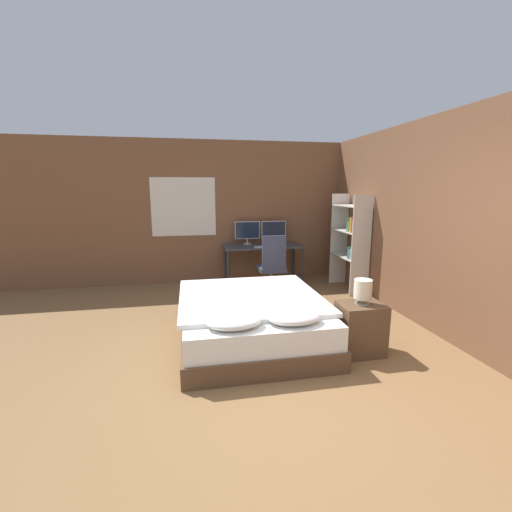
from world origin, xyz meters
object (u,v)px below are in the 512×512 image
(bedside_lamp, at_px, (363,290))
(office_chair, at_px, (272,272))
(nightstand, at_px, (360,329))
(monitor_left, at_px, (247,231))
(desk, at_px, (263,250))
(bookshelf, at_px, (352,237))
(monitor_right, at_px, (274,230))
(computer_mouse, at_px, (281,246))
(keyboard, at_px, (266,247))
(bed, at_px, (252,319))

(bedside_lamp, distance_m, office_chair, 2.31)
(nightstand, xyz_separation_m, monitor_left, (-0.72, 3.22, 0.71))
(desk, bearing_deg, bookshelf, -26.74)
(monitor_right, bearing_deg, nightstand, -86.46)
(desk, xyz_separation_m, monitor_right, (0.26, 0.23, 0.34))
(desk, height_order, monitor_right, monitor_right)
(bedside_lamp, xyz_separation_m, computer_mouse, (-0.16, 2.77, 0.03))
(bedside_lamp, distance_m, bookshelf, 2.48)
(bedside_lamp, bearing_deg, monitor_right, 93.54)
(bedside_lamp, distance_m, keyboard, 2.81)
(bed, bearing_deg, desk, 74.73)
(bedside_lamp, xyz_separation_m, office_chair, (-0.47, 2.24, -0.32))
(bedside_lamp, relative_size, monitor_left, 0.56)
(nightstand, bearing_deg, monitor_left, 102.66)
(desk, xyz_separation_m, monitor_left, (-0.26, 0.23, 0.34))
(computer_mouse, bearing_deg, monitor_left, 141.26)
(nightstand, xyz_separation_m, bedside_lamp, (0.00, 0.00, 0.45))
(bedside_lamp, bearing_deg, keyboard, 99.45)
(desk, height_order, office_chair, office_chair)
(bedside_lamp, height_order, keyboard, bedside_lamp)
(nightstand, bearing_deg, bookshelf, 66.40)
(nightstand, relative_size, monitor_right, 1.17)
(nightstand, distance_m, monitor_right, 3.30)
(computer_mouse, bearing_deg, bed, -113.54)
(desk, bearing_deg, office_chair, -90.50)
(monitor_left, xyz_separation_m, bookshelf, (1.71, -0.96, -0.03))
(bed, relative_size, nightstand, 3.42)
(monitor_left, bearing_deg, office_chair, -75.42)
(keyboard, relative_size, bookshelf, 0.24)
(bed, distance_m, monitor_left, 2.78)
(bed, height_order, computer_mouse, computer_mouse)
(bedside_lamp, relative_size, desk, 0.18)
(monitor_right, relative_size, bookshelf, 0.29)
(desk, distance_m, monitor_right, 0.48)
(nightstand, height_order, desk, desk)
(keyboard, bearing_deg, bedside_lamp, -80.55)
(nightstand, distance_m, office_chair, 2.29)
(bedside_lamp, relative_size, bookshelf, 0.16)
(computer_mouse, height_order, office_chair, office_chair)
(desk, relative_size, bookshelf, 0.87)
(keyboard, bearing_deg, desk, 90.00)
(nightstand, relative_size, bedside_lamp, 2.09)
(nightstand, relative_size, monitor_left, 1.17)
(bedside_lamp, relative_size, monitor_right, 0.56)
(monitor_left, xyz_separation_m, computer_mouse, (0.56, -0.45, -0.23))
(bed, xyz_separation_m, keyboard, (0.66, 2.20, 0.49))
(bed, relative_size, desk, 1.31)
(office_chair, bearing_deg, nightstand, -78.19)
(bedside_lamp, distance_m, computer_mouse, 2.77)
(monitor_left, xyz_separation_m, office_chair, (0.26, -0.98, -0.58))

